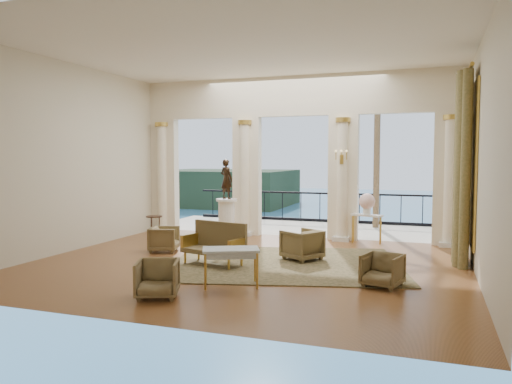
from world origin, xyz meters
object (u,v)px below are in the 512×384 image
at_px(armchair_b, 382,269).
at_px(console_table, 367,219).
at_px(game_table, 231,252).
at_px(armchair_c, 302,243).
at_px(armchair_a, 157,277).
at_px(armchair_d, 164,238).
at_px(side_table, 154,220).
at_px(settee, 216,244).
at_px(pedestal, 227,220).
at_px(statue, 226,179).

bearing_deg(armchair_b, console_table, 115.74).
bearing_deg(game_table, armchair_c, 51.71).
xyz_separation_m(armchair_a, armchair_b, (3.35, 1.88, -0.01)).
height_order(armchair_b, console_table, console_table).
distance_m(armchair_d, side_table, 1.48).
distance_m(settee, console_table, 4.60).
bearing_deg(pedestal, side_table, -148.87).
bearing_deg(side_table, pedestal, 31.13).
bearing_deg(armchair_b, armchair_d, 178.38).
bearing_deg(side_table, armchair_b, -23.80).
bearing_deg(pedestal, statue, 0.00).
bearing_deg(settee, side_table, 157.64).
xyz_separation_m(armchair_b, pedestal, (-4.50, 3.73, 0.22)).
relative_size(armchair_d, console_table, 0.78).
relative_size(armchair_b, settee, 0.45).
height_order(statue, side_table, statue).
bearing_deg(settee, game_table, -43.33).
relative_size(armchair_b, console_table, 0.76).
height_order(armchair_b, armchair_c, armchair_c).
bearing_deg(game_table, statue, 89.08).
bearing_deg(side_table, armchair_d, -49.83).
distance_m(pedestal, statue, 1.12).
relative_size(armchair_b, game_table, 0.58).
height_order(armchair_c, armchair_d, armchair_c).
bearing_deg(armchair_d, statue, -35.93).
xyz_separation_m(settee, statue, (-1.02, 3.01, 1.22)).
bearing_deg(console_table, pedestal, -149.13).
bearing_deg(armchair_d, side_table, 23.17).
distance_m(statue, side_table, 2.22).
xyz_separation_m(armchair_a, pedestal, (-1.15, 5.61, 0.20)).
relative_size(armchair_b, side_table, 0.93).
distance_m(pedestal, side_table, 1.95).
distance_m(armchair_a, armchair_b, 3.84).
height_order(armchair_c, pedestal, pedestal).
bearing_deg(pedestal, armchair_b, -39.64).
height_order(armchair_d, console_table, console_table).
bearing_deg(settee, armchair_c, 47.09).
xyz_separation_m(armchair_c, armchair_d, (-3.35, -0.14, -0.04)).
height_order(game_table, statue, statue).
height_order(armchair_d, game_table, game_table).
distance_m(settee, game_table, 1.84).
xyz_separation_m(armchair_c, settee, (-1.61, -1.03, 0.07)).
xyz_separation_m(settee, console_table, (2.68, 3.73, 0.19)).
bearing_deg(statue, armchair_b, 161.45).
bearing_deg(settee, statue, 123.08).
bearing_deg(game_table, pedestal, 89.08).
bearing_deg(armchair_a, armchair_b, 7.25).
xyz_separation_m(armchair_b, statue, (-4.50, 3.73, 1.34)).
bearing_deg(game_table, side_table, 111.32).
xyz_separation_m(armchair_b, armchair_d, (-5.23, 1.61, 0.01)).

